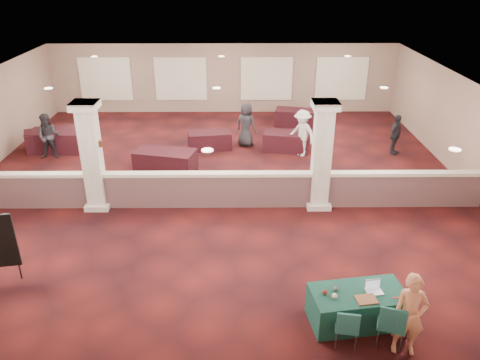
{
  "coord_description": "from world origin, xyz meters",
  "views": [
    {
      "loc": [
        0.59,
        -13.75,
        6.67
      ],
      "look_at": [
        0.68,
        -2.0,
        1.1
      ],
      "focal_mm": 35.0,
      "sensor_mm": 36.0,
      "label": 1
    }
  ],
  "objects_px": {
    "attendee_b": "(302,133)",
    "near_table": "(357,307)",
    "conf_chair_main": "(392,322)",
    "far_table_back_left": "(52,139)",
    "attendee_d": "(246,125)",
    "far_table_front_left": "(57,141)",
    "woman": "(410,315)",
    "conf_chair_side": "(347,325)",
    "far_table_front_center": "(165,162)",
    "far_table_back_right": "(296,118)",
    "attendee_c": "(395,134)",
    "far_table_back_center": "(210,140)",
    "attendee_a": "(49,137)",
    "far_table_front_right": "(286,141)"
  },
  "relations": [
    {
      "from": "conf_chair_main",
      "to": "far_table_back_center",
      "type": "xyz_separation_m",
      "value": [
        -3.9,
        10.29,
        -0.26
      ]
    },
    {
      "from": "conf_chair_side",
      "to": "far_table_back_center",
      "type": "distance_m",
      "value": 10.74
    },
    {
      "from": "far_table_back_left",
      "to": "conf_chair_main",
      "type": "bearing_deg",
      "value": -45.97
    },
    {
      "from": "conf_chair_main",
      "to": "far_table_back_left",
      "type": "height_order",
      "value": "conf_chair_main"
    },
    {
      "from": "far_table_front_center",
      "to": "attendee_a",
      "type": "height_order",
      "value": "attendee_a"
    },
    {
      "from": "conf_chair_main",
      "to": "far_table_front_center",
      "type": "height_order",
      "value": "conf_chair_main"
    },
    {
      "from": "conf_chair_side",
      "to": "far_table_back_left",
      "type": "distance_m",
      "value": 13.75
    },
    {
      "from": "far_table_front_center",
      "to": "attendee_b",
      "type": "xyz_separation_m",
      "value": [
        4.84,
        1.57,
        0.47
      ]
    },
    {
      "from": "far_table_back_right",
      "to": "attendee_d",
      "type": "xyz_separation_m",
      "value": [
        -2.22,
        -2.46,
        0.5
      ]
    },
    {
      "from": "conf_chair_main",
      "to": "attendee_c",
      "type": "distance_m",
      "value": 10.18
    },
    {
      "from": "attendee_d",
      "to": "far_table_back_right",
      "type": "bearing_deg",
      "value": -101.84
    },
    {
      "from": "far_table_back_left",
      "to": "attendee_b",
      "type": "relative_size",
      "value": 1.09
    },
    {
      "from": "conf_chair_side",
      "to": "far_table_back_center",
      "type": "xyz_separation_m",
      "value": [
        -3.08,
        10.28,
        -0.19
      ]
    },
    {
      "from": "woman",
      "to": "far_table_back_left",
      "type": "bearing_deg",
      "value": 141.87
    },
    {
      "from": "far_table_back_center",
      "to": "far_table_back_right",
      "type": "distance_m",
      "value": 4.57
    },
    {
      "from": "far_table_back_right",
      "to": "attendee_c",
      "type": "height_order",
      "value": "attendee_c"
    },
    {
      "from": "attendee_d",
      "to": "far_table_front_left",
      "type": "bearing_deg",
      "value": 34.26
    },
    {
      "from": "far_table_back_right",
      "to": "conf_chair_side",
      "type": "bearing_deg",
      "value": -92.44
    },
    {
      "from": "far_table_back_right",
      "to": "attendee_a",
      "type": "relative_size",
      "value": 1.04
    },
    {
      "from": "conf_chair_main",
      "to": "woman",
      "type": "relative_size",
      "value": 0.59
    },
    {
      "from": "near_table",
      "to": "attendee_c",
      "type": "bearing_deg",
      "value": 60.37
    },
    {
      "from": "attendee_a",
      "to": "attendee_d",
      "type": "height_order",
      "value": "attendee_d"
    },
    {
      "from": "far_table_back_right",
      "to": "near_table",
      "type": "bearing_deg",
      "value": -90.89
    },
    {
      "from": "far_table_front_left",
      "to": "far_table_back_center",
      "type": "height_order",
      "value": "far_table_front_left"
    },
    {
      "from": "near_table",
      "to": "far_table_back_right",
      "type": "relative_size",
      "value": 1.07
    },
    {
      "from": "far_table_back_left",
      "to": "attendee_d",
      "type": "relative_size",
      "value": 1.1
    },
    {
      "from": "woman",
      "to": "conf_chair_side",
      "type": "bearing_deg",
      "value": -178.89
    },
    {
      "from": "attendee_b",
      "to": "attendee_d",
      "type": "height_order",
      "value": "attendee_b"
    },
    {
      "from": "attendee_b",
      "to": "near_table",
      "type": "bearing_deg",
      "value": -43.37
    },
    {
      "from": "far_table_front_left",
      "to": "far_table_back_right",
      "type": "xyz_separation_m",
      "value": [
        9.45,
        2.96,
        -0.04
      ]
    },
    {
      "from": "near_table",
      "to": "woman",
      "type": "bearing_deg",
      "value": -57.13
    },
    {
      "from": "conf_chair_main",
      "to": "far_table_back_right",
      "type": "xyz_separation_m",
      "value": [
        -0.26,
        13.05,
        -0.24
      ]
    },
    {
      "from": "conf_chair_side",
      "to": "attendee_c",
      "type": "relative_size",
      "value": 0.58
    },
    {
      "from": "conf_chair_side",
      "to": "far_table_back_left",
      "type": "height_order",
      "value": "conf_chair_side"
    },
    {
      "from": "far_table_back_center",
      "to": "attendee_d",
      "type": "xyz_separation_m",
      "value": [
        1.41,
        0.3,
        0.53
      ]
    },
    {
      "from": "far_table_back_left",
      "to": "far_table_back_center",
      "type": "relative_size",
      "value": 1.16
    },
    {
      "from": "near_table",
      "to": "attendee_a",
      "type": "relative_size",
      "value": 1.11
    },
    {
      "from": "far_table_front_center",
      "to": "far_table_front_left",
      "type": "bearing_deg",
      "value": 154.84
    },
    {
      "from": "far_table_back_right",
      "to": "attendee_c",
      "type": "xyz_separation_m",
      "value": [
        3.31,
        -3.33,
        0.4
      ]
    },
    {
      "from": "attendee_b",
      "to": "conf_chair_main",
      "type": "bearing_deg",
      "value": -40.66
    },
    {
      "from": "far_table_back_right",
      "to": "woman",
      "type": "bearing_deg",
      "value": -87.75
    },
    {
      "from": "attendee_b",
      "to": "far_table_front_center",
      "type": "bearing_deg",
      "value": -115.39
    },
    {
      "from": "near_table",
      "to": "conf_chair_side",
      "type": "bearing_deg",
      "value": -126.15
    },
    {
      "from": "far_table_front_left",
      "to": "woman",
      "type": "bearing_deg",
      "value": -45.67
    },
    {
      "from": "near_table",
      "to": "far_table_front_center",
      "type": "distance_m",
      "value": 8.77
    },
    {
      "from": "woman",
      "to": "far_table_back_right",
      "type": "relative_size",
      "value": 0.97
    },
    {
      "from": "conf_chair_side",
      "to": "woman",
      "type": "distance_m",
      "value": 1.13
    },
    {
      "from": "conf_chair_side",
      "to": "far_table_front_right",
      "type": "xyz_separation_m",
      "value": [
        -0.13,
        10.08,
        -0.16
      ]
    },
    {
      "from": "attendee_a",
      "to": "attendee_d",
      "type": "distance_m",
      "value": 7.28
    },
    {
      "from": "attendee_a",
      "to": "attendee_d",
      "type": "relative_size",
      "value": 0.98
    }
  ]
}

